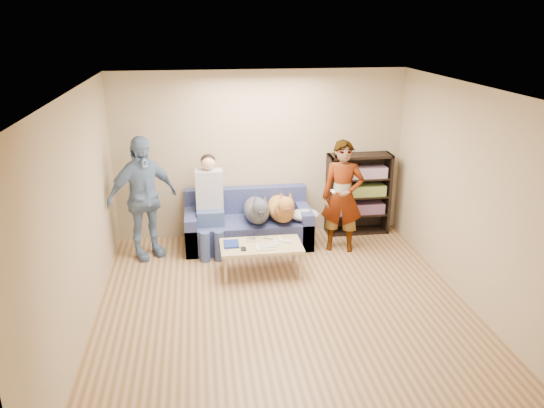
{
  "coord_description": "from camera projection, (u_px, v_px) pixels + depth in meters",
  "views": [
    {
      "loc": [
        -0.93,
        -5.45,
        3.33
      ],
      "look_at": [
        0.0,
        1.2,
        0.95
      ],
      "focal_mm": 35.0,
      "sensor_mm": 36.0,
      "label": 1
    }
  ],
  "objects": [
    {
      "name": "ceiling",
      "position": [
        288.0,
        92.0,
        5.45
      ],
      "size": [
        5.0,
        5.0,
        0.0
      ],
      "primitive_type": "plane",
      "rotation": [
        3.14,
        0.0,
        0.0
      ],
      "color": "white",
      "rests_on": "ground"
    },
    {
      "name": "coffee_table",
      "position": [
        261.0,
        248.0,
        7.17
      ],
      "size": [
        1.1,
        0.6,
        0.42
      ],
      "color": "tan",
      "rests_on": "ground"
    },
    {
      "name": "notebook_blue",
      "position": [
        231.0,
        244.0,
        7.15
      ],
      "size": [
        0.2,
        0.26,
        0.03
      ],
      "primitive_type": "cube",
      "color": "navy",
      "rests_on": "coffee_table"
    },
    {
      "name": "controller_a",
      "position": [
        280.0,
        240.0,
        7.28
      ],
      "size": [
        0.04,
        0.13,
        0.03
      ],
      "primitive_type": "cube",
      "color": "white",
      "rests_on": "coffee_table"
    },
    {
      "name": "camera_silver",
      "position": [
        251.0,
        240.0,
        7.25
      ],
      "size": [
        0.11,
        0.06,
        0.05
      ],
      "primitive_type": "cube",
      "color": "#BBBBC0",
      "rests_on": "coffee_table"
    },
    {
      "name": "controller_b",
      "position": [
        287.0,
        242.0,
        7.22
      ],
      "size": [
        0.09,
        0.06,
        0.03
      ],
      "primitive_type": "cube",
      "color": "silver",
      "rests_on": "coffee_table"
    },
    {
      "name": "person_seated",
      "position": [
        210.0,
        201.0,
        7.79
      ],
      "size": [
        0.4,
        0.73,
        1.47
      ],
      "color": "#3C5084",
      "rests_on": "sofa"
    },
    {
      "name": "wallet",
      "position": [
        243.0,
        249.0,
        7.01
      ],
      "size": [
        0.07,
        0.12,
        0.02
      ],
      "primitive_type": "cube",
      "color": "black",
      "rests_on": "coffee_table"
    },
    {
      "name": "wall_front",
      "position": [
        349.0,
        337.0,
        3.55
      ],
      "size": [
        4.5,
        0.0,
        4.5
      ],
      "primitive_type": "plane",
      "rotation": [
        -1.57,
        0.0,
        0.0
      ],
      "color": "tan",
      "rests_on": "ground"
    },
    {
      "name": "pen_orange",
      "position": [
        261.0,
        249.0,
        7.01
      ],
      "size": [
        0.13,
        0.06,
        0.01
      ],
      "primitive_type": "cylinder",
      "rotation": [
        0.0,
        1.57,
        0.35
      ],
      "color": "#C5821B",
      "rests_on": "coffee_table"
    },
    {
      "name": "person_standing_right",
      "position": [
        342.0,
        197.0,
        7.77
      ],
      "size": [
        0.7,
        0.55,
        1.67
      ],
      "primitive_type": "imported",
      "rotation": [
        0.0,
        0.0,
        -0.28
      ],
      "color": "gray",
      "rests_on": "ground"
    },
    {
      "name": "sofa",
      "position": [
        248.0,
        226.0,
        8.15
      ],
      "size": [
        1.9,
        0.85,
        0.82
      ],
      "color": "#515B93",
      "rests_on": "ground"
    },
    {
      "name": "ground",
      "position": [
        286.0,
        312.0,
        6.32
      ],
      "size": [
        5.0,
        5.0,
        0.0
      ],
      "primitive_type": "plane",
      "color": "brown",
      "rests_on": "ground"
    },
    {
      "name": "wall_right",
      "position": [
        477.0,
        201.0,
        6.18
      ],
      "size": [
        0.0,
        5.0,
        5.0
      ],
      "primitive_type": "plane",
      "rotation": [
        1.57,
        0.0,
        -1.57
      ],
      "color": "tan",
      "rests_on": "ground"
    },
    {
      "name": "dog_gray",
      "position": [
        257.0,
        210.0,
        7.84
      ],
      "size": [
        0.39,
        1.24,
        0.56
      ],
      "color": "#4F5159",
      "rests_on": "sofa"
    },
    {
      "name": "bookshelf",
      "position": [
        358.0,
        192.0,
        8.47
      ],
      "size": [
        1.0,
        0.34,
        1.3
      ],
      "color": "black",
      "rests_on": "ground"
    },
    {
      "name": "dog_tan",
      "position": [
        282.0,
        208.0,
        7.9
      ],
      "size": [
        0.39,
        1.16,
        0.57
      ],
      "color": "#C5823C",
      "rests_on": "sofa"
    },
    {
      "name": "person_standing_left",
      "position": [
        143.0,
        198.0,
        7.52
      ],
      "size": [
        1.13,
        0.91,
        1.8
      ],
      "primitive_type": "imported",
      "rotation": [
        0.0,
        0.0,
        0.53
      ],
      "color": "#6D88AF",
      "rests_on": "ground"
    },
    {
      "name": "blanket",
      "position": [
        305.0,
        215.0,
        7.99
      ],
      "size": [
        0.45,
        0.38,
        0.16
      ],
      "primitive_type": "ellipsoid",
      "color": "#AAAAAF",
      "rests_on": "sofa"
    },
    {
      "name": "pen_black",
      "position": [
        268.0,
        239.0,
        7.34
      ],
      "size": [
        0.13,
        0.08,
        0.01
      ],
      "primitive_type": "cylinder",
      "rotation": [
        0.0,
        1.57,
        -0.52
      ],
      "color": "black",
      "rests_on": "coffee_table"
    },
    {
      "name": "headphone_cup_b",
      "position": [
        275.0,
        241.0,
        7.24
      ],
      "size": [
        0.07,
        0.07,
        0.02
      ],
      "primitive_type": "cylinder",
      "color": "silver",
      "rests_on": "coffee_table"
    },
    {
      "name": "headphone_cup_a",
      "position": [
        276.0,
        244.0,
        7.16
      ],
      "size": [
        0.07,
        0.07,
        0.02
      ],
      "primitive_type": "cylinder",
      "color": "silver",
      "rests_on": "coffee_table"
    },
    {
      "name": "wall_back",
      "position": [
        260.0,
        155.0,
        8.22
      ],
      "size": [
        4.5,
        0.0,
        4.5
      ],
      "primitive_type": "plane",
      "rotation": [
        1.57,
        0.0,
        0.0
      ],
      "color": "tan",
      "rests_on": "ground"
    },
    {
      "name": "wall_left",
      "position": [
        77.0,
        220.0,
        5.59
      ],
      "size": [
        0.0,
        5.0,
        5.0
      ],
      "primitive_type": "plane",
      "rotation": [
        1.57,
        0.0,
        1.57
      ],
      "color": "tan",
      "rests_on": "ground"
    },
    {
      "name": "magazine",
      "position": [
        268.0,
        245.0,
        7.09
      ],
      "size": [
        0.22,
        0.17,
        0.01
      ],
      "primitive_type": "cube",
      "color": "#ADA18A",
      "rests_on": "coffee_table"
    },
    {
      "name": "held_controller",
      "position": [
        333.0,
        191.0,
        7.5
      ],
      "size": [
        0.05,
        0.12,
        0.03
      ],
      "primitive_type": "cube",
      "rotation": [
        0.0,
        0.0,
        0.07
      ],
      "color": "white",
      "rests_on": "person_standing_right"
    },
    {
      "name": "papers",
      "position": [
        266.0,
        247.0,
        7.07
      ],
      "size": [
        0.26,
        0.2,
        0.02
      ],
      "primitive_type": "cube",
      "color": "silver",
      "rests_on": "coffee_table"
    }
  ]
}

